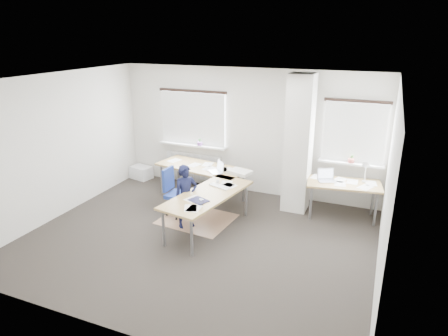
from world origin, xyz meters
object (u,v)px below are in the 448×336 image
at_px(desk_main, 207,181).
at_px(task_chair, 177,202).
at_px(desk_side, 344,185).
at_px(person, 186,197).

relative_size(desk_main, task_chair, 3.06).
relative_size(desk_main, desk_side, 2.00).
xyz_separation_m(desk_main, person, (-0.09, -0.71, -0.08)).
bearing_deg(task_chair, desk_main, 33.05).
distance_m(desk_main, task_chair, 0.74).
bearing_deg(person, desk_main, 36.13).
bearing_deg(desk_side, desk_main, -170.80).
height_order(desk_side, person, person).
bearing_deg(desk_main, desk_side, 28.07).
bearing_deg(desk_main, person, -87.33).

